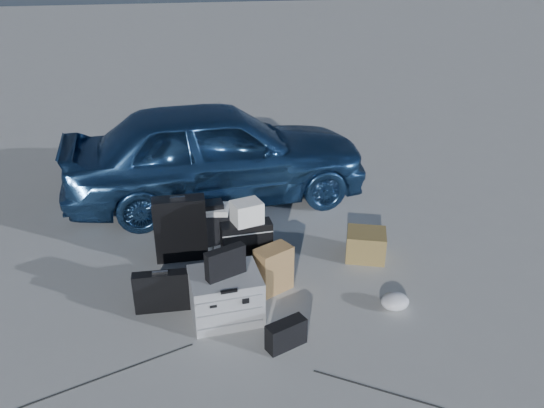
{
  "coord_description": "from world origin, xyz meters",
  "views": [
    {
      "loc": [
        -0.75,
        -3.75,
        2.99
      ],
      "look_at": [
        0.26,
        0.85,
        0.7
      ],
      "focal_mm": 35.0,
      "sensor_mm": 36.0,
      "label": 1
    }
  ],
  "objects_px": {
    "briefcase": "(162,291)",
    "cardboard_box": "(366,245)",
    "pelican_case": "(226,296)",
    "suitcase_right": "(247,250)",
    "duffel_bag": "(213,225)",
    "car": "(217,152)",
    "suitcase_left": "(180,229)"
  },
  "relations": [
    {
      "from": "pelican_case",
      "to": "duffel_bag",
      "type": "distance_m",
      "value": 1.41
    },
    {
      "from": "car",
      "to": "briefcase",
      "type": "distance_m",
      "value": 2.44
    },
    {
      "from": "suitcase_right",
      "to": "car",
      "type": "bearing_deg",
      "value": 89.96
    },
    {
      "from": "suitcase_right",
      "to": "duffel_bag",
      "type": "relative_size",
      "value": 0.84
    },
    {
      "from": "car",
      "to": "duffel_bag",
      "type": "bearing_deg",
      "value": 166.92
    },
    {
      "from": "suitcase_left",
      "to": "car",
      "type": "bearing_deg",
      "value": 69.57
    },
    {
      "from": "cardboard_box",
      "to": "duffel_bag",
      "type": "bearing_deg",
      "value": 154.52
    },
    {
      "from": "cardboard_box",
      "to": "pelican_case",
      "type": "bearing_deg",
      "value": -156.83
    },
    {
      "from": "suitcase_left",
      "to": "duffel_bag",
      "type": "bearing_deg",
      "value": 42.08
    },
    {
      "from": "suitcase_right",
      "to": "duffel_bag",
      "type": "bearing_deg",
      "value": 105.45
    },
    {
      "from": "suitcase_left",
      "to": "cardboard_box",
      "type": "relative_size",
      "value": 1.72
    },
    {
      "from": "suitcase_left",
      "to": "suitcase_right",
      "type": "relative_size",
      "value": 1.18
    },
    {
      "from": "briefcase",
      "to": "cardboard_box",
      "type": "height_order",
      "value": "briefcase"
    },
    {
      "from": "pelican_case",
      "to": "briefcase",
      "type": "distance_m",
      "value": 0.59
    },
    {
      "from": "briefcase",
      "to": "suitcase_right",
      "type": "xyz_separation_m",
      "value": [
        0.85,
        0.39,
        0.1
      ]
    },
    {
      "from": "pelican_case",
      "to": "suitcase_right",
      "type": "bearing_deg",
      "value": 61.04
    },
    {
      "from": "duffel_bag",
      "to": "cardboard_box",
      "type": "height_order",
      "value": "duffel_bag"
    },
    {
      "from": "cardboard_box",
      "to": "car",
      "type": "bearing_deg",
      "value": 126.43
    },
    {
      "from": "car",
      "to": "suitcase_right",
      "type": "relative_size",
      "value": 6.38
    },
    {
      "from": "car",
      "to": "pelican_case",
      "type": "relative_size",
      "value": 6.29
    },
    {
      "from": "suitcase_right",
      "to": "duffel_bag",
      "type": "height_order",
      "value": "suitcase_right"
    },
    {
      "from": "suitcase_left",
      "to": "duffel_bag",
      "type": "height_order",
      "value": "suitcase_left"
    },
    {
      "from": "pelican_case",
      "to": "suitcase_left",
      "type": "relative_size",
      "value": 0.86
    },
    {
      "from": "car",
      "to": "suitcase_left",
      "type": "distance_m",
      "value": 1.54
    },
    {
      "from": "car",
      "to": "cardboard_box",
      "type": "xyz_separation_m",
      "value": [
        1.34,
        -1.81,
        -0.49
      ]
    },
    {
      "from": "suitcase_left",
      "to": "briefcase",
      "type": "bearing_deg",
      "value": -103.15
    },
    {
      "from": "pelican_case",
      "to": "suitcase_left",
      "type": "xyz_separation_m",
      "value": [
        -0.32,
        1.09,
        0.13
      ]
    },
    {
      "from": "pelican_case",
      "to": "cardboard_box",
      "type": "distance_m",
      "value": 1.73
    },
    {
      "from": "suitcase_left",
      "to": "pelican_case",
      "type": "bearing_deg",
      "value": -72.05
    },
    {
      "from": "briefcase",
      "to": "duffel_bag",
      "type": "height_order",
      "value": "briefcase"
    },
    {
      "from": "briefcase",
      "to": "duffel_bag",
      "type": "xyz_separation_m",
      "value": [
        0.6,
        1.18,
        -0.02
      ]
    },
    {
      "from": "car",
      "to": "briefcase",
      "type": "height_order",
      "value": "car"
    }
  ]
}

